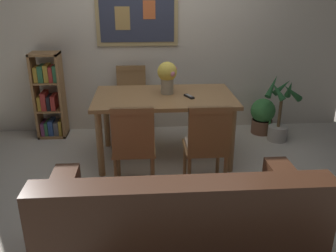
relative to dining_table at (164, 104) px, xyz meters
name	(u,v)px	position (x,y,z in m)	size (l,w,h in m)	color
ground_plane	(163,180)	(-0.05, -0.52, -0.66)	(12.00, 12.00, 0.00)	beige
wall_back_with_painting	(156,33)	(-0.05, 1.01, 0.64)	(5.20, 0.14, 2.60)	beige
dining_table	(164,104)	(0.00, 0.00, 0.00)	(1.54, 0.91, 0.76)	#9E7042
dining_chair_far_left	(132,96)	(-0.39, 0.75, -0.12)	(0.40, 0.41, 0.91)	#9E7042
dining_chair_near_left	(134,143)	(-0.33, -0.75, -0.12)	(0.40, 0.41, 0.91)	#9E7042
dining_chair_near_right	(207,142)	(0.35, -0.77, -0.12)	(0.40, 0.41, 0.91)	#9E7042
leather_couch	(178,231)	(-0.01, -1.75, -0.35)	(1.80, 0.84, 0.84)	#472819
bookshelf	(49,98)	(-1.45, 0.76, -0.13)	(0.36, 0.28, 1.11)	#9E7042
potted_ivy	(263,115)	(1.37, 0.66, -0.41)	(0.32, 0.32, 0.55)	brown
potted_palm	(280,115)	(1.49, 0.40, -0.31)	(0.44, 0.47, 0.85)	#B2ADA3
flower_vase	(167,75)	(0.04, 0.08, 0.30)	(0.22, 0.22, 0.36)	tan
tv_remote	(189,96)	(0.26, -0.09, 0.11)	(0.10, 0.16, 0.02)	black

